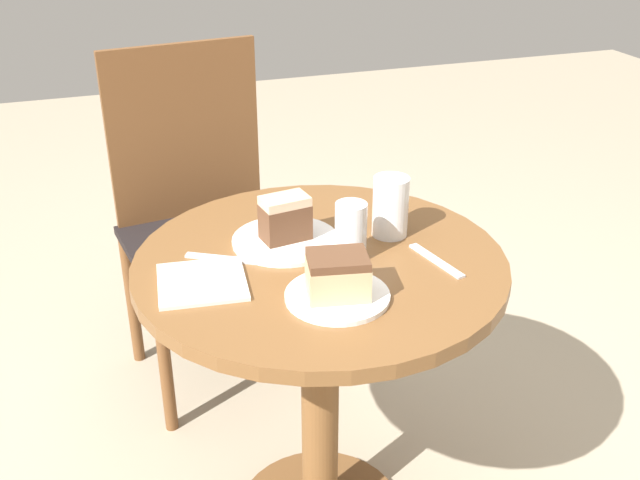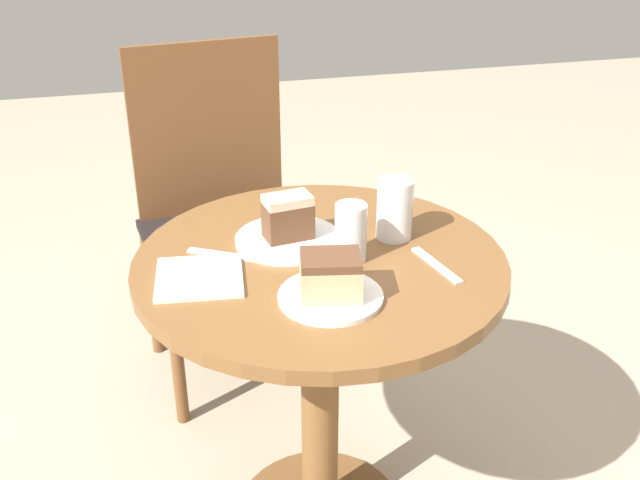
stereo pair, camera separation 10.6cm
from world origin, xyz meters
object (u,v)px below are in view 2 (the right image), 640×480
Objects in this scene: plate_near at (288,239)px; cake_slice_far at (331,275)px; plate_far at (330,297)px; chair at (222,209)px; cake_slice_near at (288,217)px; glass_lemonade at (395,212)px; glass_water at (351,235)px.

cake_slice_far is at bearing -83.92° from plate_near.
plate_far is (0.03, -0.25, 0.00)m from plate_near.
chair is 5.10× the size of plate_far.
chair is 4.40× the size of plate_near.
chair is 0.70m from cake_slice_near.
cake_slice_near is at bearing -91.61° from chair.
plate_far is at bearing -132.79° from glass_lemonade.
cake_slice_near is (0.07, -0.65, 0.26)m from chair.
plate_far is 0.04m from cake_slice_far.
plate_far is 0.17m from glass_water.
cake_slice_near is at bearing 171.09° from glass_lemonade.
plate_far is 0.29m from glass_lemonade.
cake_slice_near is 0.85× the size of cake_slice_far.
cake_slice_near reaches higher than plate_near.
chair is at bearing 112.99° from glass_lemonade.
chair reaches higher than glass_water.
plate_near is 1.72× the size of glass_lemonade.
glass_lemonade is (0.22, -0.03, 0.05)m from plate_near.
cake_slice_far is at bearing -119.43° from glass_water.
glass_lemonade is at bearing 47.21° from plate_far.
cake_slice_far reaches higher than plate_near.
glass_lemonade is at bearing 31.73° from glass_water.
cake_slice_far is 0.29m from glass_lemonade.
cake_slice_far is 1.04× the size of glass_water.
glass_lemonade is (0.20, 0.21, 0.01)m from cake_slice_far.
chair is 0.92m from plate_far.
chair is 9.35× the size of cake_slice_near.
plate_near is 0.05m from cake_slice_near.
plate_near is at bearing -91.61° from chair.
chair reaches higher than plate_near.
plate_far is at bearing 0.00° from cake_slice_far.
plate_near is 1.80× the size of cake_slice_far.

